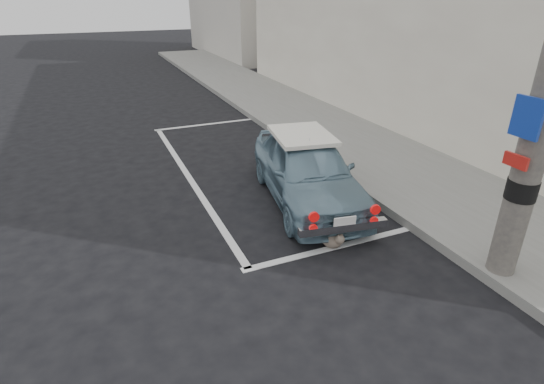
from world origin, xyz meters
The scene contains 7 objects.
ground centered at (0.00, 0.00, 0.00)m, with size 80.00×80.00×0.00m, color black.
sidewalk centered at (3.20, 2.00, 0.07)m, with size 2.80×40.00×0.15m, color slate.
pline_rear centered at (0.50, -0.50, 0.00)m, with size 3.00×0.12×0.01m, color silver.
pline_front centered at (0.50, 6.50, 0.00)m, with size 3.00×0.12×0.01m, color silver.
pline_side centered at (-0.90, 3.00, 0.00)m, with size 0.12×7.00×0.01m, color silver.
retro_coupe centered at (0.81, 1.08, 0.60)m, with size 1.97×3.67×1.19m.
cat centered at (0.43, -0.46, 0.13)m, with size 0.35×0.53×0.29m.
Camera 1 is at (-2.51, -5.01, 3.44)m, focal length 28.00 mm.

